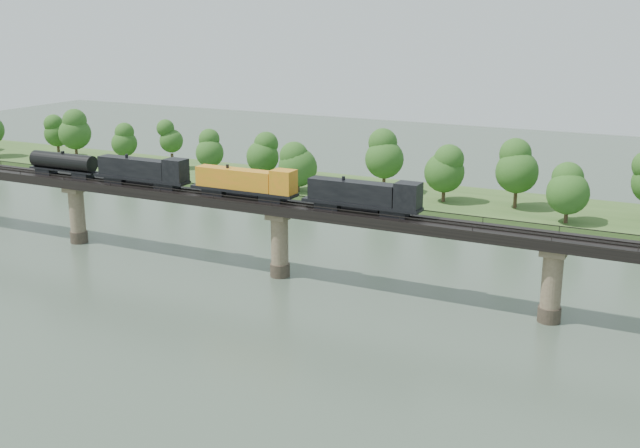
% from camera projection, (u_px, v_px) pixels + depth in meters
% --- Properties ---
extents(ground, '(400.00, 400.00, 0.00)m').
position_uv_depth(ground, '(155.00, 349.00, 95.31)').
color(ground, '#374638').
rests_on(ground, ground).
extents(far_bank, '(300.00, 24.00, 1.60)m').
position_uv_depth(far_bank, '(410.00, 197.00, 168.23)').
color(far_bank, '#345321').
rests_on(far_bank, ground).
extents(bridge, '(236.00, 30.00, 11.50)m').
position_uv_depth(bridge, '(280.00, 241.00, 119.70)').
color(bridge, '#473A2D').
rests_on(bridge, ground).
extents(bridge_superstructure, '(220.00, 4.90, 0.75)m').
position_uv_depth(bridge_superstructure, '(279.00, 200.00, 118.05)').
color(bridge_superstructure, black).
rests_on(bridge_superstructure, bridge).
extents(far_treeline, '(289.06, 17.54, 13.60)m').
position_uv_depth(far_treeline, '(366.00, 160.00, 165.88)').
color(far_treeline, '#382619').
rests_on(far_treeline, far_bank).
extents(freight_train, '(71.15, 2.77, 4.90)m').
position_uv_depth(freight_train, '(209.00, 179.00, 122.98)').
color(freight_train, black).
rests_on(freight_train, bridge).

